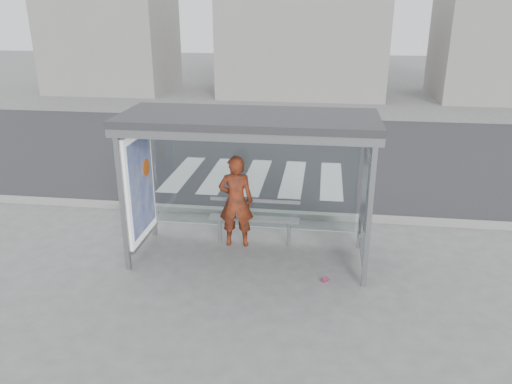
# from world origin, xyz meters

# --- Properties ---
(ground) EXTENTS (80.00, 80.00, 0.00)m
(ground) POSITION_xyz_m (0.00, 0.00, 0.00)
(ground) COLOR #5F5F5D
(ground) RESTS_ON ground
(road) EXTENTS (30.00, 10.00, 0.01)m
(road) POSITION_xyz_m (0.00, 7.00, 0.00)
(road) COLOR #2A2A2C
(road) RESTS_ON ground
(curb) EXTENTS (30.00, 0.18, 0.12)m
(curb) POSITION_xyz_m (0.00, 1.95, 0.06)
(curb) COLOR gray
(curb) RESTS_ON ground
(crosswalk) EXTENTS (4.55, 3.00, 0.00)m
(crosswalk) POSITION_xyz_m (-0.50, 4.50, 0.00)
(crosswalk) COLOR silver
(crosswalk) RESTS_ON ground
(bus_shelter) EXTENTS (4.25, 1.65, 2.62)m
(bus_shelter) POSITION_xyz_m (-0.37, 0.06, 1.98)
(bus_shelter) COLOR gray
(bus_shelter) RESTS_ON ground
(building_left) EXTENTS (6.00, 5.00, 6.00)m
(building_left) POSITION_xyz_m (-10.00, 18.00, 3.00)
(building_left) COLOR gray
(building_left) RESTS_ON ground
(building_center) EXTENTS (8.00, 5.00, 5.00)m
(building_center) POSITION_xyz_m (0.00, 18.00, 2.50)
(building_center) COLOR gray
(building_center) RESTS_ON ground
(building_right) EXTENTS (5.00, 5.00, 7.00)m
(building_right) POSITION_xyz_m (9.00, 18.00, 3.50)
(building_right) COLOR gray
(building_right) RESTS_ON ground
(person) EXTENTS (0.68, 0.48, 1.77)m
(person) POSITION_xyz_m (-0.31, 0.49, 0.88)
(person) COLOR #D35013
(person) RESTS_ON ground
(bench) EXTENTS (1.71, 0.21, 0.88)m
(bench) POSITION_xyz_m (0.02, 0.58, 0.53)
(bench) COLOR gray
(bench) RESTS_ON ground
(soda_can) EXTENTS (0.13, 0.14, 0.07)m
(soda_can) POSITION_xyz_m (1.38, -0.66, 0.03)
(soda_can) COLOR #EB457B
(soda_can) RESTS_ON ground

